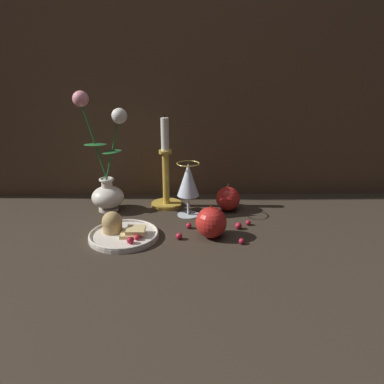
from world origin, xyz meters
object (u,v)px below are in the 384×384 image
at_px(vase, 106,179).
at_px(plate_with_pastries, 121,232).
at_px(apple_beside_vase, 228,199).
at_px(apple_near_glass, 211,222).
at_px(candlestick, 166,177).
at_px(wine_glass, 188,182).

distance_m(vase, plate_with_pastries, 0.23).
xyz_separation_m(apple_beside_vase, apple_near_glass, (-0.07, -0.19, 0.00)).
bearing_deg(vase, apple_near_glass, -32.51).
relative_size(plate_with_pastries, candlestick, 0.63).
height_order(plate_with_pastries, candlestick, candlestick).
distance_m(plate_with_pastries, candlestick, 0.27).
distance_m(vase, apple_near_glass, 0.38).
height_order(plate_with_pastries, apple_near_glass, apple_near_glass).
distance_m(wine_glass, apple_beside_vase, 0.15).
bearing_deg(wine_glass, plate_with_pastries, -140.06).
bearing_deg(plate_with_pastries, apple_beside_vase, 31.77).
distance_m(wine_glass, candlestick, 0.11).
bearing_deg(apple_near_glass, apple_beside_vase, 70.93).
bearing_deg(wine_glass, apple_beside_vase, 16.92).
distance_m(wine_glass, apple_near_glass, 0.18).
distance_m(candlestick, apple_near_glass, 0.28).
bearing_deg(candlestick, plate_with_pastries, -115.56).
height_order(vase, candlestick, vase).
bearing_deg(wine_glass, vase, 169.92).
distance_m(vase, apple_beside_vase, 0.39).
bearing_deg(apple_beside_vase, plate_with_pastries, -148.23).
bearing_deg(plate_with_pastries, vase, 110.06).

